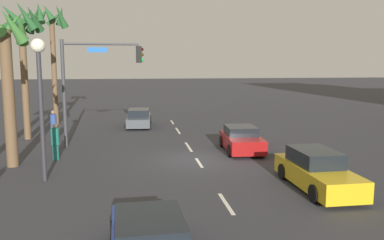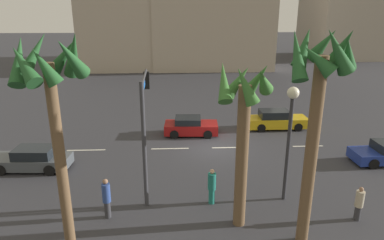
# 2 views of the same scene
# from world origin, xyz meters

# --- Properties ---
(ground_plane) EXTENTS (220.00, 220.00, 0.00)m
(ground_plane) POSITION_xyz_m (0.00, 0.00, 0.00)
(ground_plane) COLOR #333338
(lane_stripe_2) EXTENTS (2.12, 0.14, 0.01)m
(lane_stripe_2) POSITION_xyz_m (-6.43, 0.00, 0.01)
(lane_stripe_2) COLOR silver
(lane_stripe_2) RESTS_ON ground_plane
(lane_stripe_3) EXTENTS (1.82, 0.14, 0.01)m
(lane_stripe_3) POSITION_xyz_m (-0.70, 0.00, 0.01)
(lane_stripe_3) COLOR silver
(lane_stripe_3) RESTS_ON ground_plane
(lane_stripe_4) EXTENTS (2.54, 0.14, 0.01)m
(lane_stripe_4) POSITION_xyz_m (3.07, 0.00, 0.01)
(lane_stripe_4) COLOR silver
(lane_stripe_4) RESTS_ON ground_plane
(lane_stripe_5) EXTENTS (2.56, 0.14, 0.01)m
(lane_stripe_5) POSITION_xyz_m (8.69, 0.00, 0.01)
(lane_stripe_5) COLOR silver
(lane_stripe_5) RESTS_ON ground_plane
(lane_stripe_6) EXTENTS (2.03, 0.14, 0.01)m
(lane_stripe_6) POSITION_xyz_m (12.96, 0.00, 0.01)
(lane_stripe_6) COLOR silver
(lane_stripe_6) RESTS_ON ground_plane
(car_1) EXTENTS (4.02, 2.09, 1.35)m
(car_1) POSITION_xyz_m (1.56, -2.72, 0.63)
(car_1) COLOR maroon
(car_1) RESTS_ON ground_plane
(car_2) EXTENTS (4.60, 2.01, 1.35)m
(car_2) POSITION_xyz_m (11.14, 2.71, 0.62)
(car_2) COLOR #474C51
(car_2) RESTS_ON ground_plane
(car_3) EXTENTS (4.66, 1.83, 1.47)m
(car_3) POSITION_xyz_m (-5.25, -3.82, 0.67)
(car_3) COLOR gold
(car_3) RESTS_ON ground_plane
(traffic_signal) EXTENTS (0.39, 4.63, 6.10)m
(traffic_signal) POSITION_xyz_m (4.15, 5.44, 4.13)
(traffic_signal) COLOR #38383D
(traffic_signal) RESTS_ON ground_plane
(streetlamp) EXTENTS (0.56, 0.56, 5.73)m
(streetlamp) POSITION_xyz_m (-2.70, 6.73, 4.05)
(streetlamp) COLOR #2D2D33
(streetlamp) RESTS_ON ground_plane
(pedestrian_0) EXTENTS (0.48, 0.48, 1.94)m
(pedestrian_0) POSITION_xyz_m (5.79, 7.95, 1.03)
(pedestrian_0) COLOR #333338
(pedestrian_0) RESTS_ON ground_plane
(pedestrian_1) EXTENTS (0.50, 0.50, 1.82)m
(pedestrian_1) POSITION_xyz_m (0.94, 6.97, 0.95)
(pedestrian_1) COLOR #1E7266
(pedestrian_1) RESTS_ON ground_plane
(pedestrian_2) EXTENTS (0.51, 0.51, 1.65)m
(pedestrian_2) POSITION_xyz_m (-5.47, 8.67, 0.86)
(pedestrian_2) COLOR #333338
(pedestrian_2) RESTS_ON ground_plane
(palm_tree_0) EXTENTS (2.56, 2.33, 8.66)m
(palm_tree_0) POSITION_xyz_m (-2.45, 10.11, 6.38)
(palm_tree_0) COLOR brown
(palm_tree_0) RESTS_ON ground_plane
(palm_tree_2) EXTENTS (2.76, 2.71, 8.48)m
(palm_tree_2) POSITION_xyz_m (6.97, 9.73, 6.50)
(palm_tree_2) COLOR brown
(palm_tree_2) RESTS_ON ground_plane
(palm_tree_3) EXTENTS (2.37, 2.32, 7.25)m
(palm_tree_3) POSITION_xyz_m (-0.09, 8.69, 5.03)
(palm_tree_3) COLOR brown
(palm_tree_3) RESTS_ON ground_plane
(building_2) EXTENTS (17.23, 16.07, 16.20)m
(building_2) POSITION_xyz_m (8.32, -36.17, 8.10)
(building_2) COLOR #B2A38E
(building_2) RESTS_ON ground_plane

